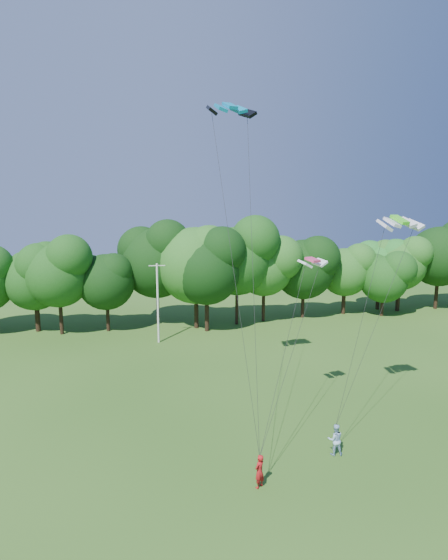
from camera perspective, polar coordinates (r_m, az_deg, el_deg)
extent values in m
plane|color=#254E15|center=(21.73, 5.60, -31.61)|extent=(160.00, 160.00, 0.00)
cylinder|color=silver|center=(46.55, -8.64, -3.06)|extent=(0.21, 0.21, 8.50)
cube|color=silver|center=(45.86, -8.76, 1.87)|extent=(1.70, 0.18, 0.08)
imported|color=#B41718|center=(24.50, 4.65, -23.63)|extent=(0.78, 0.74, 1.79)
imported|color=#A4C9E4|center=(27.77, 14.31, -19.53)|extent=(1.03, 0.87, 1.87)
cube|color=#0582AE|center=(30.94, 0.77, 21.80)|extent=(3.35, 1.88, 0.71)
cube|color=#4BEA23|center=(29.89, 21.98, 7.32)|extent=(2.96, 1.58, 0.61)
cube|color=#DF3E6E|center=(28.98, 11.49, 2.61)|extent=(2.08, 1.46, 0.30)
cylinder|color=black|center=(50.81, -2.25, -4.36)|extent=(0.41, 0.41, 4.24)
ellipsoid|color=black|center=(49.77, -2.29, 1.89)|extent=(8.47, 8.47, 9.24)
cylinder|color=black|center=(65.36, 19.47, -1.95)|extent=(0.44, 0.44, 3.85)
ellipsoid|color=#1E6420|center=(64.59, 19.72, 2.47)|extent=(7.70, 7.70, 8.40)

